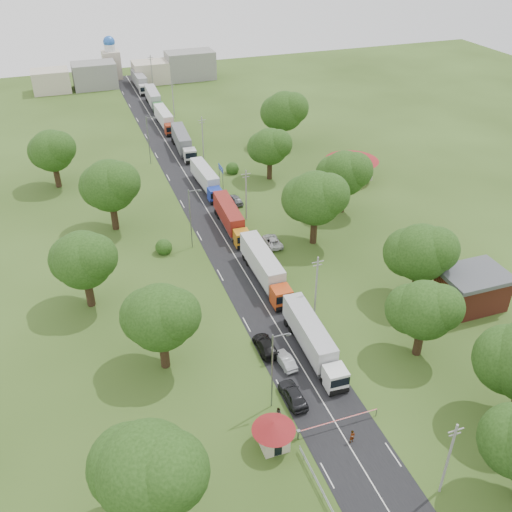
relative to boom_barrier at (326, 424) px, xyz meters
name	(u,v)px	position (x,y,z in m)	size (l,w,h in m)	color
ground	(257,293)	(1.36, 25.00, -0.89)	(260.00, 260.00, 0.00)	#2D4416
road	(217,227)	(1.36, 45.00, -0.89)	(8.00, 200.00, 0.04)	black
boom_barrier	(326,424)	(0.00, 0.00, 0.00)	(9.22, 0.35, 1.18)	slate
guard_booth	(274,431)	(-5.84, 0.00, 1.27)	(4.40, 4.40, 3.45)	beige
info_sign	(221,171)	(6.56, 60.00, 2.11)	(0.12, 3.10, 4.10)	slate
pole_0	(448,458)	(6.86, -10.00, 3.79)	(1.60, 0.24, 9.00)	gray
pole_1	(316,286)	(6.86, 18.00, 3.79)	(1.60, 0.24, 9.00)	gray
pole_2	(246,194)	(6.86, 46.00, 3.79)	(1.60, 0.24, 9.00)	gray
pole_3	(203,137)	(6.86, 74.00, 3.79)	(1.60, 0.24, 9.00)	gray
pole_4	(173,99)	(6.86, 102.00, 3.79)	(1.60, 0.24, 9.00)	gray
pole_5	(152,71)	(6.86, 130.00, 3.79)	(1.60, 0.24, 9.00)	gray
lamp_0	(274,368)	(-3.99, 5.00, 4.66)	(2.03, 0.22, 10.00)	slate
lamp_1	(191,216)	(-3.99, 40.00, 4.66)	(2.03, 0.22, 10.00)	slate
lamp_2	(149,138)	(-3.99, 75.00, 4.66)	(2.03, 0.22, 10.00)	slate
tree_2	(424,309)	(15.35, 7.14, 5.70)	(8.00, 8.00, 10.10)	#382616
tree_3	(421,252)	(21.35, 17.16, 6.33)	(8.80, 8.80, 11.07)	#382616
tree_4	(315,198)	(14.34, 35.17, 6.96)	(9.60, 9.60, 12.05)	#382616
tree_5	(344,173)	(23.35, 43.16, 6.33)	(8.80, 8.80, 11.07)	#382616
tree_6	(270,146)	(16.35, 60.14, 5.70)	(8.00, 8.00, 10.10)	#382616
tree_7	(284,111)	(25.34, 75.17, 6.96)	(9.60, 9.60, 12.05)	#382616
tree_9	(147,470)	(-18.66, -4.83, 6.96)	(9.60, 9.60, 12.05)	#382616
tree_10	(160,317)	(-13.65, 15.16, 6.33)	(8.80, 8.80, 11.07)	#382616
tree_11	(83,259)	(-20.65, 30.16, 6.33)	(8.80, 8.80, 11.07)	#382616
tree_12	(110,185)	(-14.66, 50.17, 6.96)	(9.60, 9.60, 12.05)	#382616
tree_13	(52,150)	(-22.65, 70.16, 6.33)	(8.80, 8.80, 11.07)	#382616
house_brick	(472,289)	(27.36, 13.00, 1.76)	(8.60, 6.60, 5.20)	maroon
house_cream	(352,161)	(31.36, 55.00, 2.75)	(10.08, 10.08, 5.80)	beige
distant_town	(132,72)	(2.04, 135.00, 2.60)	(52.00, 8.00, 8.00)	gray
church	(111,60)	(-2.64, 143.00, 4.50)	(5.00, 5.00, 12.30)	beige
truck_0	(312,339)	(3.47, 11.38, 1.24)	(2.91, 14.55, 4.02)	white
truck_1	(265,267)	(3.40, 27.68, 1.34)	(2.64, 15.14, 4.20)	#C24216
truck_2	(230,217)	(3.31, 43.70, 1.17)	(2.81, 14.07, 3.89)	#C37B16
truck_3	(206,179)	(3.58, 59.77, 1.14)	(2.81, 13.82, 3.82)	#1A309D
truck_4	(182,142)	(3.72, 79.41, 1.32)	(3.37, 15.07, 4.16)	silver
truck_5	(165,119)	(3.24, 95.73, 1.15)	(2.55, 13.89, 3.85)	maroon
truck_6	(154,98)	(3.74, 111.95, 1.29)	(2.99, 14.85, 4.11)	#2B7230
truck_7	(140,81)	(3.12, 129.33, 1.31)	(2.82, 15.00, 4.15)	silver
car_lane_front	(293,395)	(-1.64, 5.00, -0.06)	(1.97, 4.88, 1.66)	black
car_lane_mid	(285,360)	(-0.34, 10.48, -0.23)	(1.40, 4.02, 1.33)	#A9ADB2
car_lane_rear	(265,345)	(-1.64, 13.65, -0.16)	(2.06, 5.06, 1.47)	black
car_verge_near	(272,241)	(7.92, 36.41, -0.21)	(2.26, 4.91, 1.36)	silver
car_verge_far	(235,200)	(6.86, 52.15, -0.16)	(1.74, 4.32, 1.47)	slate
pedestrian_near	(352,437)	(1.79, -2.24, -0.11)	(0.57, 0.38, 1.57)	gray
pedestrian_booth	(278,414)	(-4.14, 3.00, -0.10)	(0.77, 0.60, 1.59)	gray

